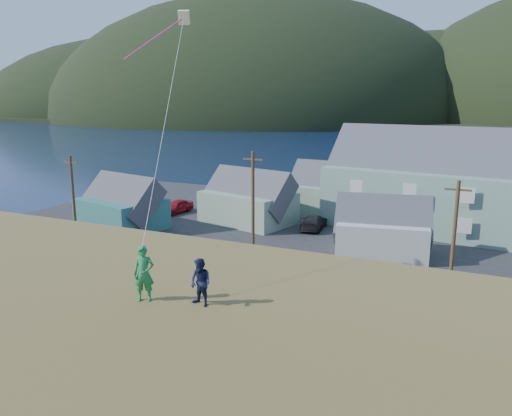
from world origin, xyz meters
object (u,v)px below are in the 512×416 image
at_px(wharf, 344,187).
at_px(shed_palegreen_far, 338,192).
at_px(shed_palegreen_near, 248,199).
at_px(kite_flyer_green, 144,274).
at_px(shed_teal, 121,205).
at_px(kite_flyer_navy, 201,282).
at_px(shed_white, 382,228).

xyz_separation_m(wharf, shed_palegreen_far, (3.55, -16.29, 2.43)).
relative_size(shed_palegreen_near, kite_flyer_green, 6.25).
bearing_deg(kite_flyer_green, shed_teal, 105.32).
xyz_separation_m(shed_palegreen_near, kite_flyer_green, (13.38, -35.79, 5.39)).
bearing_deg(wharf, shed_palegreen_far, -77.71).
bearing_deg(kite_flyer_navy, shed_palegreen_near, 126.02).
distance_m(shed_teal, kite_flyer_green, 37.71).
relative_size(shed_white, kite_flyer_green, 4.95).
xyz_separation_m(wharf, kite_flyer_green, (8.96, -59.48, 7.64)).
relative_size(shed_palegreen_far, kite_flyer_green, 6.64).
distance_m(shed_teal, shed_palegreen_far, 24.13).
relative_size(wharf, shed_white, 2.96).
distance_m(shed_white, shed_palegreen_far, 14.88).
xyz_separation_m(shed_palegreen_far, kite_flyer_green, (5.41, -43.19, 5.20)).
relative_size(shed_palegreen_near, kite_flyer_navy, 7.47).
xyz_separation_m(kite_flyer_green, kite_flyer_navy, (1.80, 0.40, -0.14)).
relative_size(shed_white, kite_flyer_navy, 5.92).
relative_size(shed_teal, kite_flyer_green, 5.59).
bearing_deg(shed_palegreen_far, shed_white, -54.64).
height_order(shed_palegreen_near, shed_white, shed_palegreen_near).
height_order(shed_teal, shed_palegreen_near, shed_palegreen_near).
relative_size(shed_teal, kite_flyer_navy, 6.68).
distance_m(shed_white, kite_flyer_green, 30.89).
relative_size(shed_white, shed_palegreen_far, 0.75).
distance_m(shed_palegreen_near, kite_flyer_navy, 38.86).
relative_size(wharf, shed_palegreen_near, 2.35).
distance_m(shed_palegreen_near, shed_palegreen_far, 10.88).
relative_size(shed_teal, shed_white, 1.13).
bearing_deg(shed_teal, shed_palegreen_far, 51.97).
bearing_deg(shed_teal, shed_palegreen_near, 48.16).
xyz_separation_m(shed_teal, shed_palegreen_near, (10.98, 7.53, 0.13)).
relative_size(wharf, shed_teal, 2.62).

